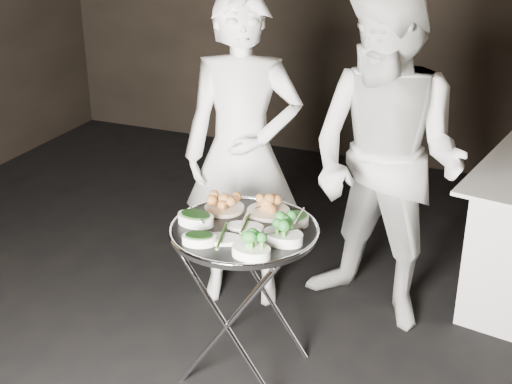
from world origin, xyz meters
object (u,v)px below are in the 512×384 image
at_px(serving_tray, 244,230).
at_px(waiter_left, 243,154).
at_px(tray_stand, 244,295).
at_px(waiter_right, 386,162).

bearing_deg(serving_tray, waiter_left, 114.04).
bearing_deg(tray_stand, waiter_right, 57.55).
bearing_deg(waiter_left, serving_tray, -83.36).
distance_m(tray_stand, serving_tray, 0.36).
bearing_deg(waiter_right, serving_tray, -104.06).
height_order(waiter_left, waiter_right, waiter_right).
distance_m(tray_stand, waiter_right, 1.05).
height_order(serving_tray, waiter_right, waiter_right).
distance_m(serving_tray, waiter_left, 0.75).
xyz_separation_m(waiter_left, waiter_right, (0.80, 0.10, 0.04)).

